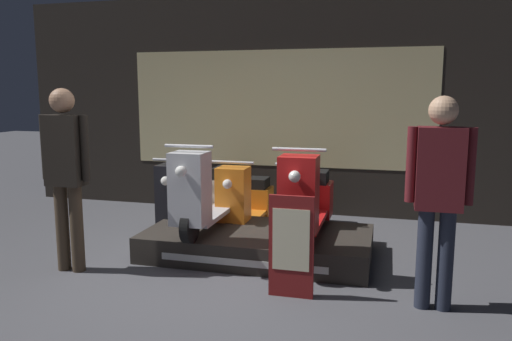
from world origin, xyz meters
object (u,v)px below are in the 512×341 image
at_px(scooter_backrow_1, 246,202).
at_px(price_sign_board, 291,246).
at_px(person_left_browsing, 66,166).
at_px(scooter_display_left, 209,194).
at_px(scooter_backrow_0, 190,199).
at_px(person_right_browsing, 439,188).
at_px(scooter_backrow_2, 304,206).
at_px(scooter_display_right, 307,200).

xyz_separation_m(scooter_backrow_1, price_sign_board, (0.96, -1.89, 0.07)).
bearing_deg(price_sign_board, person_left_browsing, 177.96).
distance_m(scooter_display_left, scooter_backrow_0, 1.15).
bearing_deg(person_left_browsing, scooter_backrow_1, 53.76).
distance_m(scooter_display_left, person_left_browsing, 1.51).
distance_m(scooter_backrow_1, person_right_browsing, 2.89).
relative_size(scooter_backrow_2, person_left_browsing, 0.88).
distance_m(scooter_backrow_0, price_sign_board, 2.56).
distance_m(scooter_display_right, scooter_backrow_0, 1.97).
relative_size(scooter_backrow_0, scooter_backrow_2, 1.00).
relative_size(scooter_backrow_2, person_right_browsing, 0.92).
distance_m(scooter_backrow_0, scooter_backrow_2, 1.53).
height_order(scooter_display_left, person_left_browsing, person_left_browsing).
xyz_separation_m(scooter_backrow_0, price_sign_board, (1.73, -1.89, 0.07)).
relative_size(scooter_backrow_0, price_sign_board, 1.77).
xyz_separation_m(scooter_display_left, person_right_browsing, (2.32, -0.88, 0.35)).
relative_size(scooter_display_right, scooter_backrow_2, 1.00).
bearing_deg(scooter_display_right, person_left_browsing, -158.87).
bearing_deg(scooter_backrow_1, price_sign_board, -62.97).
relative_size(scooter_backrow_0, scooter_backrow_1, 1.00).
bearing_deg(scooter_display_left, scooter_backrow_1, 80.34).
height_order(person_left_browsing, person_right_browsing, person_left_browsing).
xyz_separation_m(scooter_display_right, scooter_backrow_0, (-1.71, 0.93, -0.28)).
bearing_deg(scooter_backrow_0, scooter_display_right, -28.51).
bearing_deg(scooter_display_right, scooter_backrow_2, 100.98).
height_order(scooter_backrow_0, scooter_backrow_1, same).
relative_size(scooter_display_left, scooter_backrow_0, 1.00).
bearing_deg(scooter_display_left, price_sign_board, -40.53).
relative_size(scooter_backrow_2, price_sign_board, 1.77).
xyz_separation_m(scooter_display_left, price_sign_board, (1.12, -0.96, -0.21)).
distance_m(scooter_display_right, person_left_browsing, 2.47).
bearing_deg(scooter_backrow_0, price_sign_board, -47.53).
distance_m(scooter_backrow_2, person_left_browsing, 2.85).
height_order(scooter_backrow_0, person_left_browsing, person_left_browsing).
xyz_separation_m(scooter_display_left, scooter_display_right, (1.10, 0.00, 0.00)).
relative_size(scooter_backrow_1, person_right_browsing, 0.92).
xyz_separation_m(scooter_display_left, person_left_browsing, (-1.17, -0.88, 0.40)).
height_order(scooter_display_left, price_sign_board, scooter_display_left).
bearing_deg(person_right_browsing, price_sign_board, -176.10).
height_order(scooter_display_right, scooter_backrow_0, scooter_display_right).
distance_m(scooter_display_left, scooter_backrow_2, 1.34).
distance_m(scooter_display_left, price_sign_board, 1.49).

